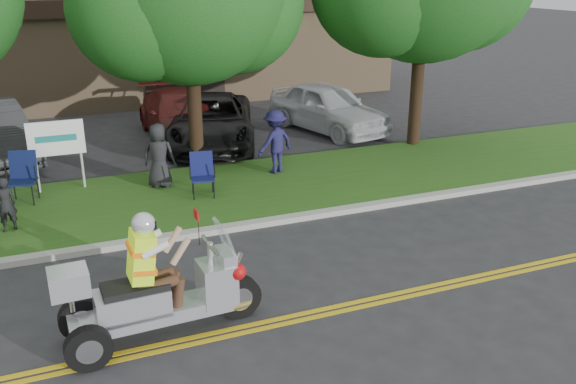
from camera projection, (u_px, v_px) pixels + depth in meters
name	position (u px, v px, depth m)	size (l,w,h in m)	color
ground	(278.00, 304.00, 9.65)	(120.00, 120.00, 0.00)	#28282B
centerline_near	(292.00, 322.00, 9.14)	(60.00, 0.10, 0.01)	gold
centerline_far	(288.00, 317.00, 9.28)	(60.00, 0.10, 0.01)	gold
curb	(224.00, 229.00, 12.28)	(60.00, 0.25, 0.12)	#A8A89E
grass_verge	(198.00, 195.00, 14.15)	(60.00, 4.00, 0.10)	#265516
commercial_building	(163.00, 42.00, 26.18)	(18.00, 8.20, 4.00)	#9E7F5B
business_sign	(56.00, 142.00, 13.94)	(1.25, 0.06, 1.75)	silver
trike_scooter	(153.00, 295.00, 8.57)	(2.96, 1.00, 1.94)	black
lawn_chair_a	(202.00, 171.00, 13.83)	(0.61, 0.63, 0.99)	black
lawn_chair_b	(23.00, 174.00, 13.46)	(0.72, 0.74, 1.12)	black
spectator_chair_a	(275.00, 142.00, 15.29)	(1.04, 0.60, 1.61)	#1C1A48
spectator_chair_b	(159.00, 155.00, 14.28)	(0.75, 0.49, 1.54)	black
child_left	(6.00, 204.00, 11.91)	(0.40, 0.26, 1.10)	black
parked_car_mid	(211.00, 121.00, 18.12)	(2.42, 5.24, 1.46)	black
parked_car_right	(180.00, 116.00, 18.82)	(2.02, 4.97, 1.44)	#511613
parked_car_far_right	(328.00, 107.00, 19.67)	(1.85, 4.59, 1.56)	silver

